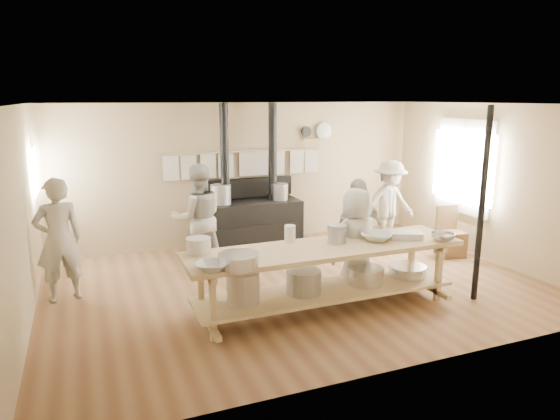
{
  "coord_description": "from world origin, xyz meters",
  "views": [
    {
      "loc": [
        -2.77,
        -6.3,
        2.69
      ],
      "look_at": [
        -0.18,
        0.2,
        1.11
      ],
      "focal_mm": 32.0,
      "sensor_mm": 36.0,
      "label": 1
    }
  ],
  "objects_px": {
    "prep_table": "(325,271)",
    "roasting_pan": "(406,235)",
    "cook_far_left": "(59,240)",
    "cook_left": "(198,218)",
    "cook_center": "(356,242)",
    "cook_by_window": "(390,204)",
    "chair": "(450,241)",
    "cook_right": "(359,232)",
    "stove": "(250,219)"
  },
  "relations": [
    {
      "from": "prep_table",
      "to": "roasting_pan",
      "type": "distance_m",
      "value": 1.24
    },
    {
      "from": "prep_table",
      "to": "roasting_pan",
      "type": "bearing_deg",
      "value": -3.07
    },
    {
      "from": "cook_far_left",
      "to": "cook_left",
      "type": "bearing_deg",
      "value": -179.74
    },
    {
      "from": "prep_table",
      "to": "cook_center",
      "type": "height_order",
      "value": "cook_center"
    },
    {
      "from": "cook_center",
      "to": "cook_by_window",
      "type": "relative_size",
      "value": 0.94
    },
    {
      "from": "prep_table",
      "to": "chair",
      "type": "height_order",
      "value": "chair"
    },
    {
      "from": "prep_table",
      "to": "cook_center",
      "type": "bearing_deg",
      "value": 25.42
    },
    {
      "from": "cook_right",
      "to": "cook_by_window",
      "type": "distance_m",
      "value": 2.04
    },
    {
      "from": "stove",
      "to": "cook_by_window",
      "type": "bearing_deg",
      "value": -21.66
    },
    {
      "from": "prep_table",
      "to": "cook_by_window",
      "type": "bearing_deg",
      "value": 41.43
    },
    {
      "from": "cook_left",
      "to": "cook_center",
      "type": "height_order",
      "value": "cook_left"
    },
    {
      "from": "cook_center",
      "to": "chair",
      "type": "xyz_separation_m",
      "value": [
        2.42,
        0.92,
        -0.5
      ]
    },
    {
      "from": "stove",
      "to": "cook_by_window",
      "type": "height_order",
      "value": "stove"
    },
    {
      "from": "stove",
      "to": "chair",
      "type": "xyz_separation_m",
      "value": [
        3.05,
        -1.8,
        -0.27
      ]
    },
    {
      "from": "cook_left",
      "to": "cook_right",
      "type": "relative_size",
      "value": 1.08
    },
    {
      "from": "cook_left",
      "to": "roasting_pan",
      "type": "height_order",
      "value": "cook_left"
    },
    {
      "from": "cook_center",
      "to": "roasting_pan",
      "type": "xyz_separation_m",
      "value": [
        0.54,
        -0.36,
        0.14
      ]
    },
    {
      "from": "cook_right",
      "to": "cook_by_window",
      "type": "height_order",
      "value": "cook_by_window"
    },
    {
      "from": "cook_right",
      "to": "cook_by_window",
      "type": "relative_size",
      "value": 0.98
    },
    {
      "from": "cook_left",
      "to": "cook_by_window",
      "type": "distance_m",
      "value": 3.52
    },
    {
      "from": "cook_far_left",
      "to": "cook_center",
      "type": "bearing_deg",
      "value": 147.63
    },
    {
      "from": "cook_center",
      "to": "roasting_pan",
      "type": "bearing_deg",
      "value": 132.05
    },
    {
      "from": "cook_far_left",
      "to": "cook_by_window",
      "type": "relative_size",
      "value": 1.06
    },
    {
      "from": "stove",
      "to": "cook_center",
      "type": "xyz_separation_m",
      "value": [
        0.63,
        -2.72,
        0.23
      ]
    },
    {
      "from": "prep_table",
      "to": "chair",
      "type": "relative_size",
      "value": 4.17
    },
    {
      "from": "cook_by_window",
      "to": "cook_far_left",
      "type": "bearing_deg",
      "value": -179.42
    },
    {
      "from": "cook_right",
      "to": "chair",
      "type": "relative_size",
      "value": 1.81
    },
    {
      "from": "cook_right",
      "to": "cook_left",
      "type": "bearing_deg",
      "value": -46.66
    },
    {
      "from": "cook_right",
      "to": "cook_far_left",
      "type": "bearing_deg",
      "value": -25.0
    },
    {
      "from": "cook_right",
      "to": "chair",
      "type": "height_order",
      "value": "cook_right"
    },
    {
      "from": "stove",
      "to": "cook_by_window",
      "type": "distance_m",
      "value": 2.55
    },
    {
      "from": "stove",
      "to": "cook_far_left",
      "type": "bearing_deg",
      "value": -155.59
    },
    {
      "from": "prep_table",
      "to": "cook_left",
      "type": "relative_size",
      "value": 2.12
    },
    {
      "from": "chair",
      "to": "roasting_pan",
      "type": "relative_size",
      "value": 2.17
    },
    {
      "from": "prep_table",
      "to": "cook_center",
      "type": "distance_m",
      "value": 0.74
    },
    {
      "from": "cook_far_left",
      "to": "cook_by_window",
      "type": "height_order",
      "value": "cook_far_left"
    },
    {
      "from": "stove",
      "to": "cook_by_window",
      "type": "xyz_separation_m",
      "value": [
        2.36,
        -0.94,
        0.28
      ]
    },
    {
      "from": "prep_table",
      "to": "chair",
      "type": "bearing_deg",
      "value": 21.82
    },
    {
      "from": "cook_right",
      "to": "stove",
      "type": "bearing_deg",
      "value": -81.53
    },
    {
      "from": "cook_center",
      "to": "cook_by_window",
      "type": "xyz_separation_m",
      "value": [
        1.72,
        1.78,
        0.04
      ]
    },
    {
      "from": "cook_left",
      "to": "roasting_pan",
      "type": "bearing_deg",
      "value": 139.55
    },
    {
      "from": "cook_far_left",
      "to": "cook_right",
      "type": "distance_m",
      "value": 4.13
    },
    {
      "from": "cook_left",
      "to": "chair",
      "type": "distance_m",
      "value": 4.34
    },
    {
      "from": "cook_far_left",
      "to": "cook_right",
      "type": "relative_size",
      "value": 1.08
    },
    {
      "from": "prep_table",
      "to": "cook_by_window",
      "type": "height_order",
      "value": "cook_by_window"
    },
    {
      "from": "cook_center",
      "to": "stove",
      "type": "bearing_deg",
      "value": -91.06
    },
    {
      "from": "cook_far_left",
      "to": "chair",
      "type": "xyz_separation_m",
      "value": [
        6.19,
        -0.37,
        -0.59
      ]
    },
    {
      "from": "cook_far_left",
      "to": "cook_left",
      "type": "height_order",
      "value": "cook_left"
    },
    {
      "from": "cook_right",
      "to": "roasting_pan",
      "type": "distance_m",
      "value": 0.8
    },
    {
      "from": "cook_right",
      "to": "chair",
      "type": "xyz_separation_m",
      "value": [
        2.17,
        0.55,
        -0.53
      ]
    }
  ]
}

